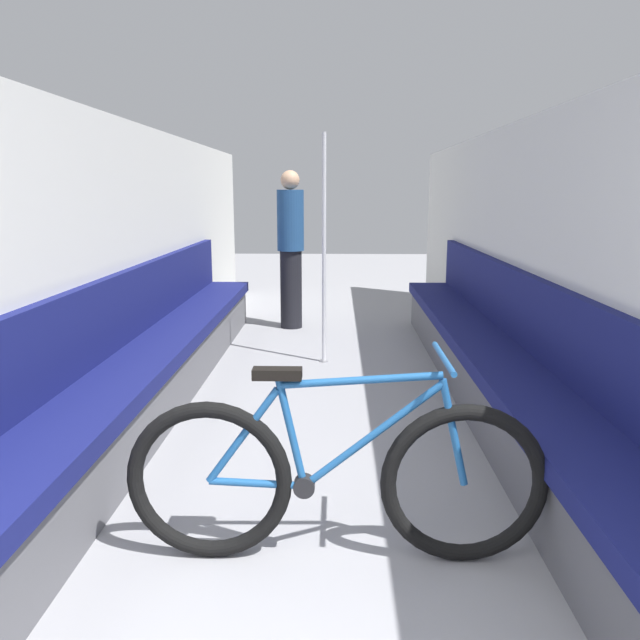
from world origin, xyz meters
TOP-DOWN VIEW (x-y plane):
  - wall_left at (-1.49, 3.62)m, footprint 0.10×10.44m
  - wall_right at (1.49, 3.62)m, footprint 0.10×10.44m
  - bench_seat_row_left at (-1.23, 3.54)m, footprint 0.50×6.40m
  - bench_seat_row_right at (1.23, 3.54)m, footprint 0.50×6.40m
  - bicycle at (0.10, 1.88)m, footprint 1.76×0.46m
  - grab_pole_near at (-0.02, 5.01)m, footprint 0.08×0.08m
  - passenger_standing at (-0.42, 6.48)m, footprint 0.30×0.30m

SIDE VIEW (x-z plane):
  - bench_seat_row_left at x=-1.23m, z-range -0.17..0.81m
  - bench_seat_row_right at x=1.23m, z-range -0.17..0.81m
  - bicycle at x=0.10m, z-range -0.08..0.82m
  - passenger_standing at x=-0.42m, z-range 0.03..1.80m
  - grab_pole_near at x=-0.02m, z-range -0.03..2.01m
  - wall_left at x=-1.49m, z-range 0.00..2.06m
  - wall_right at x=1.49m, z-range 0.00..2.06m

